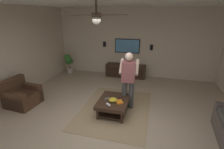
# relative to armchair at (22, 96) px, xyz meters

# --- Properties ---
(ground_plane) EXTENTS (8.96, 8.96, 0.00)m
(ground_plane) POSITION_rel_armchair_xyz_m (-0.26, -2.83, -0.28)
(ground_plane) COLOR tan
(wall_back_tv) EXTENTS (0.10, 6.87, 2.87)m
(wall_back_tv) POSITION_rel_armchair_xyz_m (3.52, -2.83, 1.16)
(wall_back_tv) COLOR #C6B299
(wall_back_tv) RESTS_ON ground
(area_rug) EXTENTS (2.60, 1.90, 0.01)m
(area_rug) POSITION_rel_armchair_xyz_m (0.48, -2.76, -0.27)
(area_rug) COLOR #9E8460
(area_rug) RESTS_ON ground
(armchair) EXTENTS (0.85, 0.85, 0.82)m
(armchair) POSITION_rel_armchair_xyz_m (0.00, 0.00, 0.00)
(armchair) COLOR #472D1E
(armchair) RESTS_ON ground
(coffee_table) EXTENTS (1.00, 0.80, 0.40)m
(coffee_table) POSITION_rel_armchair_xyz_m (0.28, -2.76, 0.02)
(coffee_table) COLOR #332116
(coffee_table) RESTS_ON ground
(media_console) EXTENTS (0.45, 1.70, 0.55)m
(media_console) POSITION_rel_armchair_xyz_m (3.19, -2.55, -0.00)
(media_console) COLOR #332116
(media_console) RESTS_ON ground
(tv) EXTENTS (0.05, 1.06, 0.60)m
(tv) POSITION_rel_armchair_xyz_m (3.43, -2.55, 1.03)
(tv) COLOR black
(person_standing) EXTENTS (0.56, 0.56, 1.64)m
(person_standing) POSITION_rel_armchair_xyz_m (0.67, -3.08, 0.65)
(person_standing) COLOR #3F3F3F
(person_standing) RESTS_ON ground
(potted_plant_tall) EXTENTS (0.43, 0.33, 0.90)m
(potted_plant_tall) POSITION_rel_armchair_xyz_m (3.00, 0.06, 0.29)
(potted_plant_tall) COLOR #B7B2A8
(potted_plant_tall) RESTS_ON ground
(bowl) EXTENTS (0.22, 0.22, 0.10)m
(bowl) POSITION_rel_armchair_xyz_m (0.19, -2.77, 0.17)
(bowl) COLOR gold
(bowl) RESTS_ON coffee_table
(remote_white) EXTENTS (0.13, 0.14, 0.02)m
(remote_white) POSITION_rel_armchair_xyz_m (-0.02, -2.70, 0.13)
(remote_white) COLOR white
(remote_white) RESTS_ON coffee_table
(remote_black) EXTENTS (0.11, 0.15, 0.02)m
(remote_black) POSITION_rel_armchair_xyz_m (0.37, -2.94, 0.13)
(remote_black) COLOR black
(remote_black) RESTS_ON coffee_table
(remote_grey) EXTENTS (0.15, 0.12, 0.02)m
(remote_grey) POSITION_rel_armchair_xyz_m (0.28, -2.57, 0.13)
(remote_grey) COLOR slate
(remote_grey) RESTS_ON coffee_table
(book) EXTENTS (0.27, 0.24, 0.04)m
(book) POSITION_rel_armchair_xyz_m (0.18, -2.95, 0.14)
(book) COLOR orange
(book) RESTS_ON coffee_table
(vase_round) EXTENTS (0.22, 0.22, 0.22)m
(vase_round) POSITION_rel_armchair_xyz_m (3.15, -2.75, 0.38)
(vase_round) COLOR orange
(vase_round) RESTS_ON media_console
(wall_speaker_left) EXTENTS (0.06, 0.12, 0.22)m
(wall_speaker_left) POSITION_rel_armchair_xyz_m (3.44, -3.56, 1.02)
(wall_speaker_left) COLOR black
(wall_speaker_right) EXTENTS (0.06, 0.12, 0.22)m
(wall_speaker_right) POSITION_rel_armchair_xyz_m (3.44, -1.53, 1.07)
(wall_speaker_right) COLOR black
(ceiling_fan) EXTENTS (1.18, 1.19, 0.46)m
(ceiling_fan) POSITION_rel_armchair_xyz_m (-0.42, -2.60, 2.27)
(ceiling_fan) COLOR #4C3828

